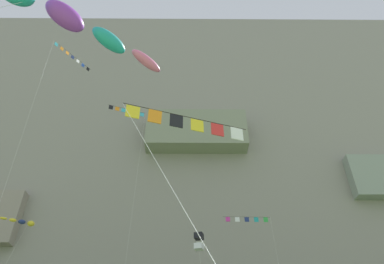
% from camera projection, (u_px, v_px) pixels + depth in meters
% --- Properties ---
extents(cliff_face, '(180.00, 30.41, 73.02)m').
position_uv_depth(cliff_face, '(195.00, 188.00, 70.42)').
color(cliff_face, gray).
rests_on(cliff_face, ground).
extents(kite_banner_upper_mid, '(4.86, 5.01, 32.68)m').
position_uv_depth(kite_banner_upper_mid, '(127.00, 118.00, 44.69)').
color(kite_banner_upper_mid, black).
rests_on(kite_banner_upper_mid, ground).
extents(kite_windsock_low_right, '(3.52, 6.04, 18.97)m').
position_uv_depth(kite_windsock_low_right, '(22.00, 222.00, 39.87)').
color(kite_windsock_low_right, yellow).
rests_on(kite_windsock_low_right, ground).
extents(kite_banner_mid_left, '(5.47, 6.07, 19.49)m').
position_uv_depth(kite_banner_mid_left, '(249.00, 225.00, 39.94)').
color(kite_banner_mid_left, black).
rests_on(kite_banner_mid_left, ground).
extents(kite_box_upper_right, '(2.12, 1.86, 17.15)m').
position_uv_depth(kite_box_upper_right, '(199.00, 242.00, 38.02)').
color(kite_box_upper_right, black).
rests_on(kite_box_upper_right, ground).
extents(kite_banner_near_cliff, '(4.42, 6.54, 10.29)m').
position_uv_depth(kite_banner_near_cliff, '(188.00, 127.00, 11.66)').
color(kite_banner_near_cliff, black).
rests_on(kite_banner_near_cliff, ground).
extents(kite_banner_high_right, '(2.92, 7.46, 32.08)m').
position_uv_depth(kite_banner_high_right, '(65.00, 72.00, 35.55)').
color(kite_banner_high_right, black).
rests_on(kite_banner_high_right, ground).
extents(kite_windsock_mid_center, '(7.26, 9.97, 14.41)m').
position_uv_depth(kite_windsock_mid_center, '(61.00, 14.00, 12.80)').
color(kite_windsock_mid_center, teal).
rests_on(kite_windsock_mid_center, ground).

